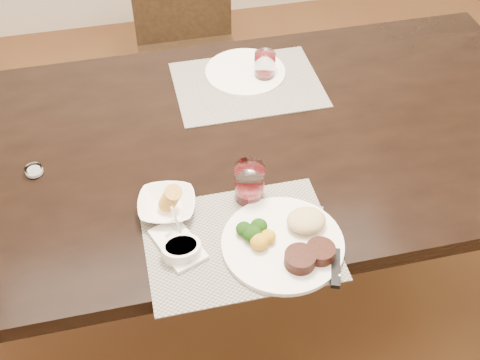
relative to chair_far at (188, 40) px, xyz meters
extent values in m
plane|color=#4B2918|center=(0.00, -0.93, -0.50)|extent=(4.50, 4.50, 0.00)
cube|color=black|center=(0.00, -0.93, 0.22)|extent=(2.00, 1.00, 0.05)
cube|color=black|center=(0.92, -0.51, -0.15)|extent=(0.08, 0.08, 0.70)
cube|color=black|center=(0.00, -0.08, -0.07)|extent=(0.42, 0.42, 0.04)
cube|color=black|center=(-0.18, -0.26, -0.30)|extent=(0.04, 0.04, 0.41)
cube|color=black|center=(0.18, -0.26, -0.30)|extent=(0.04, 0.04, 0.41)
cube|color=black|center=(-0.18, 0.10, -0.30)|extent=(0.04, 0.04, 0.41)
cube|color=black|center=(0.18, 0.10, -0.30)|extent=(0.04, 0.04, 0.41)
cube|color=gray|center=(-0.07, -1.31, 0.25)|extent=(0.46, 0.34, 0.00)
cube|color=gray|center=(0.10, -0.69, 0.25)|extent=(0.46, 0.34, 0.00)
cylinder|color=white|center=(0.03, -1.35, 0.26)|extent=(0.30, 0.30, 0.01)
cylinder|color=black|center=(0.05, -1.42, 0.28)|extent=(0.07, 0.07, 0.03)
cylinder|color=black|center=(0.10, -1.41, 0.28)|extent=(0.07, 0.07, 0.03)
ellipsoid|color=tan|center=(0.10, -1.31, 0.28)|extent=(0.10, 0.08, 0.04)
ellipsoid|color=#153D0B|center=(-0.04, -1.32, 0.28)|extent=(0.05, 0.05, 0.04)
ellipsoid|color=gold|center=(-0.03, -1.35, 0.28)|extent=(0.04, 0.04, 0.04)
cube|color=white|center=(-0.22, -1.29, 0.26)|extent=(0.13, 0.17, 0.01)
cube|color=silver|center=(-0.22, -1.31, 0.26)|extent=(0.05, 0.10, 0.00)
cube|color=silver|center=(-0.22, -1.24, 0.26)|extent=(0.03, 0.04, 0.00)
cube|color=silver|center=(0.13, -1.32, 0.25)|extent=(0.07, 0.15, 0.00)
cube|color=black|center=(0.13, -1.44, 0.26)|extent=(0.06, 0.11, 0.01)
imported|color=white|center=(-0.23, -1.17, 0.27)|extent=(0.17, 0.17, 0.04)
cylinder|color=#C18F3C|center=(-0.23, -1.17, 0.29)|extent=(0.04, 0.05, 0.04)
cylinder|color=white|center=(-0.22, -1.32, 0.27)|extent=(0.10, 0.10, 0.04)
cylinder|color=#0C340B|center=(-0.22, -1.32, 0.28)|extent=(0.08, 0.08, 0.01)
cube|color=silver|center=(-0.22, -1.26, 0.30)|extent=(0.01, 0.06, 0.05)
cylinder|color=white|center=(-0.01, -1.17, 0.30)|extent=(0.08, 0.08, 0.11)
cylinder|color=#3D0509|center=(-0.01, -1.17, 0.26)|extent=(0.07, 0.07, 0.03)
cylinder|color=white|center=(0.10, -0.63, 0.26)|extent=(0.26, 0.26, 0.01)
cylinder|color=white|center=(0.16, -0.67, 0.30)|extent=(0.07, 0.07, 0.09)
cylinder|color=#3D0509|center=(0.16, -0.67, 0.26)|extent=(0.06, 0.06, 0.02)
cylinder|color=white|center=(-0.56, -0.95, 0.26)|extent=(0.05, 0.05, 0.02)
cylinder|color=white|center=(-0.56, -0.95, 0.25)|extent=(0.04, 0.04, 0.01)
camera|label=1|loc=(-0.28, -2.21, 1.40)|focal=45.00mm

